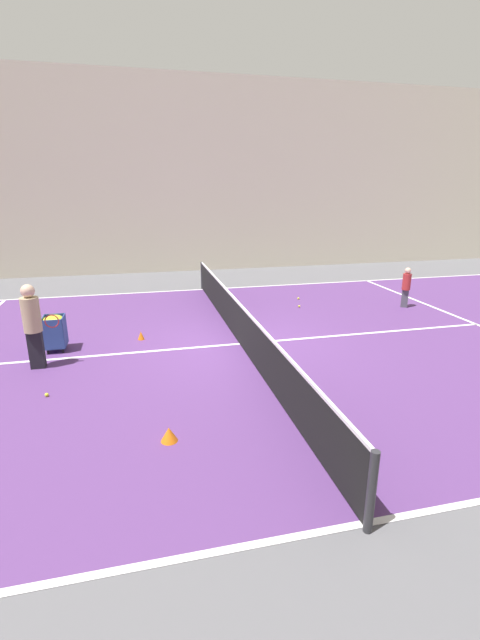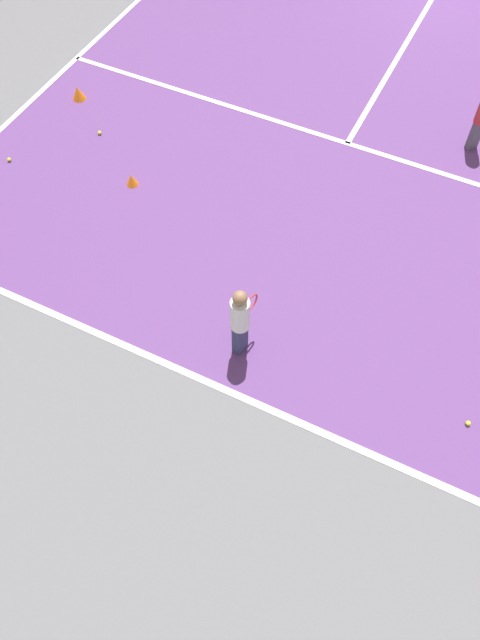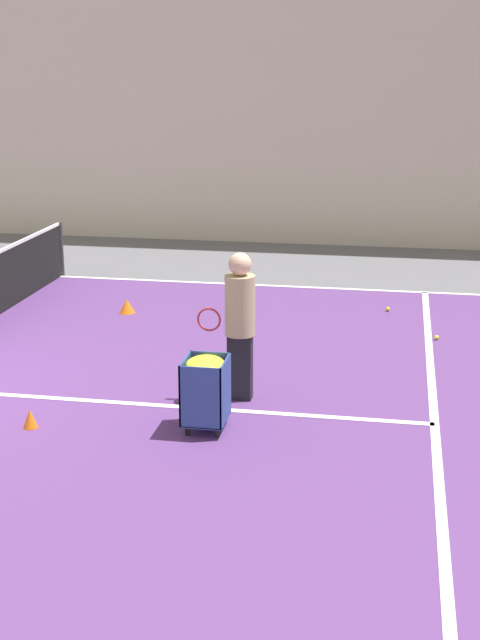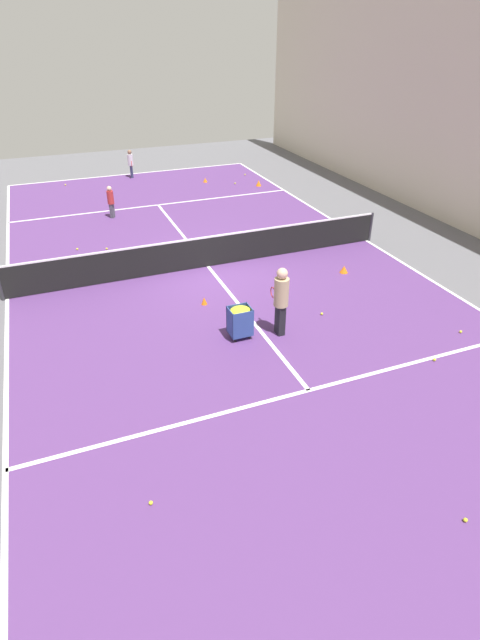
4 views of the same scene
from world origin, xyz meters
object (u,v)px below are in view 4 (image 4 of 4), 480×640
object	(u,v)px
tennis_net	(207,251)
training_cone_1	(344,269)
coach_at_net	(281,297)
child_midcourt	(111,200)
ball_cart	(240,317)
player_near_baseline	(131,162)
training_cone_0	(259,183)

from	to	relation	value
tennis_net	training_cone_1	xyz separation A→B (m)	(-3.73, 1.96, -0.41)
tennis_net	coach_at_net	bearing A→B (deg)	95.19
tennis_net	child_midcourt	size ratio (longest dim) A/B	9.68
coach_at_net	training_cone_1	bearing A→B (deg)	-53.19
ball_cart	player_near_baseline	bearing A→B (deg)	-91.50
tennis_net	player_near_baseline	bearing A→B (deg)	-89.17
training_cone_0	training_cone_1	xyz separation A→B (m)	(1.34, 9.65, -0.02)
player_near_baseline	ball_cart	xyz separation A→B (m)	(0.41, 15.53, -0.19)
child_midcourt	ball_cart	size ratio (longest dim) A/B	1.51
ball_cart	training_cone_0	world-z (taller)	ball_cart
child_midcourt	ball_cart	bearing A→B (deg)	43.50
tennis_net	coach_at_net	distance (m)	4.42
player_near_baseline	child_midcourt	distance (m)	5.91
ball_cart	training_cone_1	size ratio (longest dim) A/B	3.25
tennis_net	player_near_baseline	world-z (taller)	player_near_baseline
ball_cart	child_midcourt	bearing A→B (deg)	-81.67
player_near_baseline	ball_cart	size ratio (longest dim) A/B	1.61
player_near_baseline	ball_cart	world-z (taller)	player_near_baseline
player_near_baseline	training_cone_1	xyz separation A→B (m)	(-3.90, 13.31, -0.65)
child_midcourt	tennis_net	bearing A→B (deg)	54.60
player_near_baseline	coach_at_net	bearing A→B (deg)	13.17
training_cone_1	training_cone_0	bearing A→B (deg)	-97.92
tennis_net	training_cone_0	bearing A→B (deg)	-123.40
tennis_net	ball_cart	bearing A→B (deg)	82.20
coach_at_net	child_midcourt	bearing A→B (deg)	14.35
ball_cart	training_cone_1	distance (m)	4.87
training_cone_1	child_midcourt	bearing A→B (deg)	-53.21
training_cone_1	coach_at_net	bearing A→B (deg)	35.93
child_midcourt	training_cone_1	xyz separation A→B (m)	(-5.76, 7.70, -0.60)
player_near_baseline	tennis_net	bearing A→B (deg)	11.96
training_cone_1	player_near_baseline	bearing A→B (deg)	-73.68
player_near_baseline	child_midcourt	world-z (taller)	player_near_baseline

